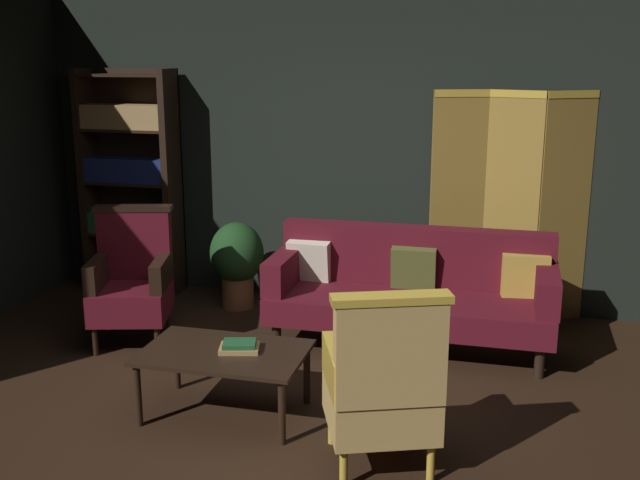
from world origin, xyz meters
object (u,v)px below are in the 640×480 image
object	(u,v)px
armchair_gilt_accent	(383,384)
book_tan_leather	(239,348)
coffee_table	(224,358)
book_green_cloth	(239,344)
velvet_couch	(411,287)
armchair_wing_left	(132,280)
folding_screen	(511,203)
potted_plant	(237,259)
bookshelf	(131,176)

from	to	relation	value
armchair_gilt_accent	book_tan_leather	xyz separation A→B (m)	(-0.95, 0.41, -0.05)
coffee_table	book_green_cloth	bearing A→B (deg)	15.73
armchair_gilt_accent	velvet_couch	bearing A→B (deg)	92.86
armchair_wing_left	velvet_couch	bearing A→B (deg)	12.43
armchair_gilt_accent	armchair_wing_left	distance (m)	2.57
folding_screen	armchair_gilt_accent	bearing A→B (deg)	-102.92
coffee_table	armchair_wing_left	distance (m)	1.51
folding_screen	potted_plant	size ratio (longest dim) A/B	2.50
book_tan_leather	book_green_cloth	distance (m)	0.03
potted_plant	book_tan_leather	xyz separation A→B (m)	(0.73, -1.91, -0.00)
velvet_couch	potted_plant	world-z (taller)	velvet_couch
book_green_cloth	book_tan_leather	bearing A→B (deg)	0.00
velvet_couch	book_tan_leather	bearing A→B (deg)	-121.25
folding_screen	coffee_table	bearing A→B (deg)	-126.30
coffee_table	folding_screen	bearing A→B (deg)	53.70
folding_screen	book_tan_leather	bearing A→B (deg)	-125.06
armchair_wing_left	book_tan_leather	distance (m)	1.56
velvet_couch	book_green_cloth	distance (m)	1.66
bookshelf	book_tan_leather	distance (m)	2.91
bookshelf	armchair_wing_left	size ratio (longest dim) A/B	1.97
book_tan_leather	book_green_cloth	xyz separation A→B (m)	(0.00, 0.00, 0.03)
armchair_wing_left	book_green_cloth	xyz separation A→B (m)	(1.23, -0.96, -0.03)
potted_plant	book_tan_leather	bearing A→B (deg)	-69.16
book_tan_leather	armchair_gilt_accent	bearing A→B (deg)	-23.17
velvet_couch	potted_plant	bearing A→B (deg)	162.78
book_tan_leather	velvet_couch	bearing A→B (deg)	58.75
bookshelf	armchair_gilt_accent	size ratio (longest dim) A/B	1.97
book_tan_leather	bookshelf	bearing A→B (deg)	130.39
coffee_table	potted_plant	world-z (taller)	potted_plant
velvet_couch	book_green_cloth	bearing A→B (deg)	-121.25
coffee_table	book_tan_leather	size ratio (longest dim) A/B	4.18
folding_screen	potted_plant	distance (m)	2.37
folding_screen	armchair_wing_left	size ratio (longest dim) A/B	1.83
potted_plant	book_tan_leather	distance (m)	2.05
coffee_table	armchair_wing_left	xyz separation A→B (m)	(-1.14, 0.99, 0.12)
velvet_couch	bookshelf	bearing A→B (deg)	164.68
armchair_wing_left	potted_plant	xyz separation A→B (m)	(0.50, 0.95, -0.05)
armchair_gilt_accent	book_green_cloth	size ratio (longest dim) A/B	5.27
folding_screen	coffee_table	distance (m)	2.85
armchair_gilt_accent	bookshelf	bearing A→B (deg)	137.39
armchair_gilt_accent	potted_plant	bearing A→B (deg)	125.92
folding_screen	potted_plant	bearing A→B (deg)	-172.45
coffee_table	book_green_cloth	size ratio (longest dim) A/B	5.07
potted_plant	book_tan_leather	world-z (taller)	potted_plant
book_tan_leather	potted_plant	bearing A→B (deg)	110.84
armchair_gilt_accent	armchair_wing_left	world-z (taller)	same
potted_plant	book_green_cloth	world-z (taller)	potted_plant
coffee_table	potted_plant	bearing A→B (deg)	108.19
folding_screen	book_green_cloth	distance (m)	2.76
bookshelf	potted_plant	world-z (taller)	bookshelf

